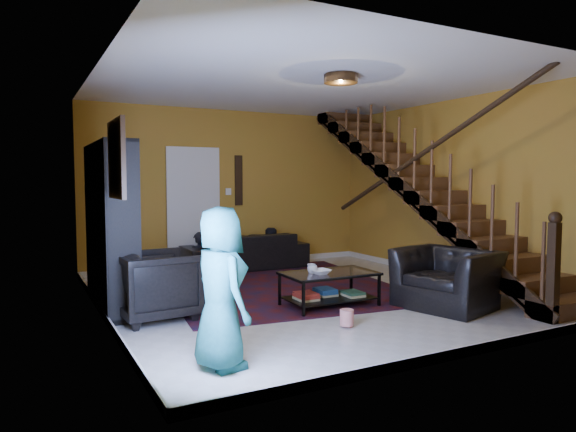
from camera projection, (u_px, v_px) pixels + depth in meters
name	position (u px, v px, depth m)	size (l,w,h in m)	color
floor	(306.00, 296.00, 6.91)	(5.50, 5.50, 0.00)	beige
room	(181.00, 284.00, 7.46)	(5.50, 5.50, 5.50)	#B27627
staircase	(428.00, 190.00, 7.79)	(0.95, 5.02, 3.18)	brown
bookshelf	(111.00, 229.00, 6.25)	(0.35, 1.80, 2.00)	black
door	(194.00, 211.00, 8.91)	(0.82, 0.05, 2.05)	silver
framed_picture	(116.00, 159.00, 4.79)	(0.04, 0.74, 0.74)	maroon
wall_hanging	(239.00, 180.00, 9.28)	(0.14, 0.03, 0.90)	black
ceiling_fixture	(341.00, 79.00, 6.01)	(0.40, 0.40, 0.10)	#3F2814
rug	(278.00, 286.00, 7.51)	(3.16, 3.62, 0.02)	#3F0C0B
sofa	(245.00, 251.00, 8.95)	(2.14, 0.84, 0.63)	black
armchair_left	(158.00, 285.00, 5.71)	(0.82, 0.85, 0.77)	black
armchair_right	(447.00, 278.00, 6.26)	(1.09, 0.96, 0.71)	black
person_adult_a	(199.00, 265.00, 8.63)	(0.42, 0.27, 1.14)	black
person_adult_b	(269.00, 259.00, 9.24)	(0.56, 0.44, 1.15)	black
person_child	(220.00, 288.00, 4.21)	(0.66, 0.43, 1.34)	#185A5B
coffee_table	(329.00, 287.00, 6.29)	(1.14, 0.68, 0.43)	black
cup_a	(312.00, 269.00, 6.21)	(0.12, 0.12, 0.09)	#999999
cup_b	(311.00, 268.00, 6.33)	(0.10, 0.10, 0.09)	#999999
bowl	(321.00, 272.00, 6.14)	(0.23, 0.23, 0.06)	#999999
vase	(116.00, 132.00, 5.73)	(0.18, 0.18, 0.19)	#999999
popcorn_bucket	(347.00, 317.00, 5.42)	(0.15, 0.15, 0.17)	red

